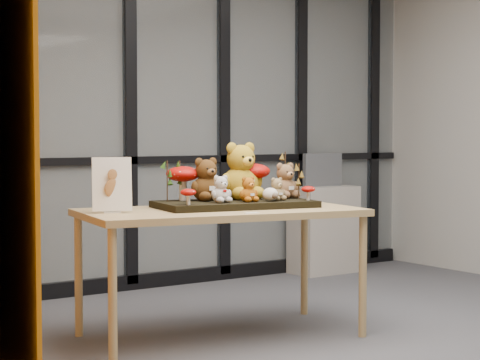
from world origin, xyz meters
TOP-DOWN VIEW (x-y plane):
  - floor at (0.00, 0.00)m, footprint 5.00×5.00m
  - room_shell at (0.00, 0.00)m, footprint 5.00×5.00m
  - glass_partition at (-0.00, 2.47)m, footprint 4.90×0.06m
  - display_table at (-0.75, 0.70)m, footprint 1.82×1.13m
  - diorama_tray at (-0.61, 0.74)m, footprint 1.05×0.65m
  - bear_pooh_yellow at (-0.49, 0.84)m, footprint 0.35×0.33m
  - bear_brown_medium at (-0.75, 0.85)m, footprint 0.26×0.24m
  - bear_tan_back at (-0.21, 0.74)m, footprint 0.22×0.21m
  - bear_small_yellow at (-0.59, 0.61)m, footprint 0.15×0.14m
  - bear_white_bow at (-0.77, 0.65)m, footprint 0.16×0.15m
  - bear_beige_small at (-0.37, 0.61)m, footprint 0.14×0.13m
  - plush_cream_hedgehog at (-0.45, 0.57)m, footprint 0.08×0.08m
  - mushroom_back_left at (-0.86, 0.95)m, footprint 0.22×0.22m
  - mushroom_back_right at (-0.38, 0.86)m, footprint 0.23×0.23m
  - mushroom_front_left at (-1.01, 0.64)m, footprint 0.10×0.10m
  - mushroom_front_right at (-0.20, 0.51)m, footprint 0.09×0.09m
  - sprig_green_far_left at (-0.99, 0.93)m, footprint 0.05×0.05m
  - sprig_green_mid_left at (-0.88, 0.97)m, footprint 0.05×0.05m
  - sprig_dry_far_right at (-0.18, 0.77)m, footprint 0.05×0.05m
  - sprig_dry_mid_right at (-0.17, 0.64)m, footprint 0.05×0.05m
  - sprig_green_centre at (-0.66, 0.94)m, footprint 0.05×0.05m
  - sign_holder at (-1.42, 0.83)m, footprint 0.24×0.15m
  - label_card at (-0.75, 0.35)m, footprint 0.10×0.03m
  - cabinet at (1.40, 2.26)m, footprint 0.59×0.34m
  - monitor at (1.40, 2.28)m, footprint 0.42×0.04m

SIDE VIEW (x-z plane):
  - floor at x=0.00m, z-range 0.00..0.00m
  - cabinet at x=1.40m, z-range 0.00..0.79m
  - display_table at x=-0.75m, z-range 0.33..1.13m
  - label_card at x=-0.75m, z-range 0.80..0.80m
  - diorama_tray at x=-0.61m, z-range 0.80..0.84m
  - plush_cream_hedgehog at x=-0.45m, z-range 0.84..0.93m
  - mushroom_front_right at x=-0.20m, z-range 0.84..0.94m
  - mushroom_front_left at x=-1.01m, z-range 0.84..0.94m
  - bear_beige_small at x=-0.37m, z-range 0.84..1.00m
  - bear_small_yellow at x=-0.59m, z-range 0.84..1.01m
  - bear_white_bow at x=-0.77m, z-range 0.84..1.03m
  - sprig_green_centre at x=-0.66m, z-range 0.84..1.03m
  - monitor at x=1.40m, z-range 0.79..1.09m
  - sign_holder at x=-1.42m, z-range 0.79..1.12m
  - sprig_dry_mid_right at x=-0.17m, z-range 0.84..1.07m
  - mushroom_back_left at x=-0.86m, z-range 0.84..1.08m
  - mushroom_back_right at x=-0.38m, z-range 0.84..1.09m
  - sprig_green_mid_left at x=-0.88m, z-range 0.84..1.09m
  - sprig_green_far_left at x=-0.99m, z-range 0.84..1.09m
  - bear_tan_back at x=-0.21m, z-range 0.84..1.09m
  - bear_brown_medium at x=-0.75m, z-range 0.84..1.14m
  - sprig_dry_far_right at x=-0.18m, z-range 0.84..1.14m
  - bear_pooh_yellow at x=-0.49m, z-range 0.84..1.24m
  - glass_partition at x=0.00m, z-range 0.03..2.81m
  - room_shell at x=0.00m, z-range -0.82..4.18m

